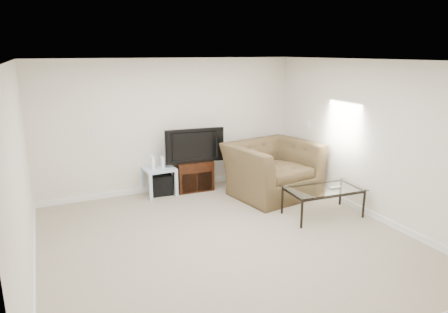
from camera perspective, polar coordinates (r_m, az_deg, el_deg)
name	(u,v)px	position (r m, az deg, el deg)	size (l,w,h in m)	color
floor	(227,241)	(5.81, 0.47, -11.94)	(5.00, 5.00, 0.00)	tan
ceiling	(228,61)	(5.19, 0.53, 13.55)	(5.00, 5.00, 0.00)	white
wall_back	(171,126)	(7.65, -7.51, 4.40)	(5.00, 0.02, 2.50)	silver
wall_left	(20,180)	(4.90, -27.07, -3.04)	(0.02, 5.00, 2.50)	silver
wall_right	(369,139)	(6.79, 19.99, 2.31)	(0.02, 5.00, 2.50)	silver
plate_back	(95,132)	(7.35, -17.96, 3.39)	(0.12, 0.02, 0.12)	white
plate_right_switch	(308,124)	(7.97, 11.91, 4.63)	(0.02, 0.09, 0.13)	white
plate_right_outlet	(315,174)	(7.96, 12.82, -2.49)	(0.02, 0.08, 0.12)	white
tv_stand	(193,175)	(7.78, -4.40, -2.62)	(0.70, 0.48, 0.58)	black
dvd_player	(194,166)	(7.69, -4.34, -1.33)	(0.37, 0.26, 0.05)	black
television	(193,144)	(7.59, -4.43, 1.75)	(1.05, 0.21, 0.65)	black
side_table	(159,181)	(7.59, -9.23, -3.45)	(0.54, 0.54, 0.52)	silver
subwoofer	(161,184)	(7.65, -9.02, -3.91)	(0.39, 0.39, 0.39)	black
game_console	(152,162)	(7.42, -10.25, -0.84)	(0.05, 0.17, 0.24)	white
game_case	(162,162)	(7.49, -8.82, -0.77)	(0.05, 0.15, 0.21)	silver
recliner	(272,160)	(7.42, 6.93, -0.57)	(1.52, 0.98, 1.32)	brown
coffee_table	(323,202)	(6.74, 13.91, -6.27)	(1.23, 0.70, 0.48)	black
remote	(335,188)	(6.67, 15.59, -4.29)	(0.19, 0.05, 0.02)	#B2B2B7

